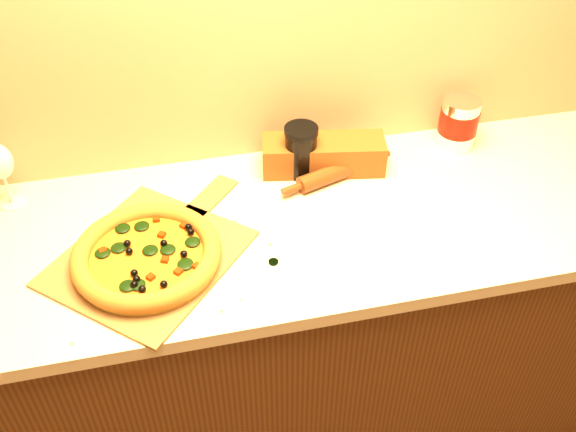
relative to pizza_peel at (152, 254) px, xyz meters
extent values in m
plane|color=#9E8460|center=(0.40, 0.38, 0.45)|extent=(4.00, 0.00, 4.00)
cube|color=#4B2210|center=(0.40, 0.05, -0.47)|extent=(2.80, 0.65, 0.86)
cube|color=beige|center=(0.40, 0.05, -0.02)|extent=(2.84, 0.68, 0.04)
cube|color=brown|center=(-0.01, -0.01, 0.00)|extent=(0.58, 0.58, 0.01)
cube|color=brown|center=(0.18, 0.20, 0.00)|extent=(0.16, 0.17, 0.01)
cylinder|color=#B87D2E|center=(-0.01, -0.03, 0.01)|extent=(0.35, 0.35, 0.02)
cylinder|color=orange|center=(-0.01, -0.03, 0.03)|extent=(0.29, 0.29, 0.01)
torus|color=#96591B|center=(-0.01, -0.03, 0.03)|extent=(0.37, 0.37, 0.05)
ellipsoid|color=black|center=(0.04, 0.00, 0.03)|extent=(0.04, 0.04, 0.01)
sphere|color=black|center=(-0.06, -0.05, 0.04)|extent=(0.02, 0.02, 0.02)
cube|color=#982505|center=(0.01, -0.09, 0.04)|extent=(0.02, 0.02, 0.01)
cylinder|color=black|center=(0.29, -0.09, 0.00)|extent=(0.03, 0.03, 0.01)
cylinder|color=#5B240F|center=(0.54, 0.20, 0.02)|extent=(0.25, 0.12, 0.05)
cylinder|color=#5B240F|center=(0.69, 0.25, 0.02)|extent=(0.06, 0.04, 0.02)
cylinder|color=#5B240F|center=(0.39, 0.15, 0.02)|extent=(0.06, 0.04, 0.02)
cylinder|color=silver|center=(0.94, 0.28, 0.07)|extent=(0.11, 0.11, 0.16)
cylinder|color=#8B0F05|center=(0.94, 0.28, 0.08)|extent=(0.12, 0.12, 0.07)
cube|color=brown|center=(0.51, 0.26, 0.04)|extent=(0.37, 0.18, 0.10)
cylinder|color=silver|center=(-0.36, 0.29, 0.00)|extent=(0.07, 0.07, 0.00)
cylinder|color=silver|center=(-0.36, 0.29, 0.04)|extent=(0.01, 0.01, 0.09)
cylinder|color=black|center=(0.44, 0.25, 0.06)|extent=(0.09, 0.09, 0.14)
cylinder|color=black|center=(0.44, 0.25, 0.14)|extent=(0.10, 0.10, 0.02)
camera|label=1|loc=(0.08, -1.20, 1.13)|focal=40.00mm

